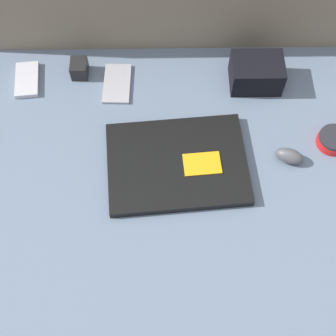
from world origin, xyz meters
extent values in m
plane|color=#4C4742|center=(0.00, 0.00, 0.00)|extent=(8.00, 8.00, 0.00)
cube|color=slate|center=(0.00, 0.00, 0.08)|extent=(1.15, 0.78, 0.15)
cube|color=black|center=(0.02, 0.02, 0.16)|extent=(0.36, 0.27, 0.02)
cube|color=orange|center=(0.08, 0.01, 0.17)|extent=(0.09, 0.07, 0.00)
ellipsoid|color=#4C4C51|center=(0.30, 0.03, 0.17)|extent=(0.08, 0.06, 0.04)
cylinder|color=red|center=(0.41, 0.08, 0.16)|extent=(0.08, 0.08, 0.02)
cylinder|color=#232328|center=(0.41, 0.08, 0.18)|extent=(0.08, 0.08, 0.01)
cube|color=#B7B7BC|center=(-0.38, 0.28, 0.16)|extent=(0.07, 0.12, 0.01)
cube|color=#99999E|center=(-0.13, 0.27, 0.15)|extent=(0.08, 0.13, 0.01)
cube|color=black|center=(0.24, 0.27, 0.19)|extent=(0.13, 0.10, 0.08)
cube|color=black|center=(-0.24, 0.30, 0.17)|extent=(0.04, 0.05, 0.04)
camera|label=1|loc=(-0.01, -0.52, 1.17)|focal=50.00mm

